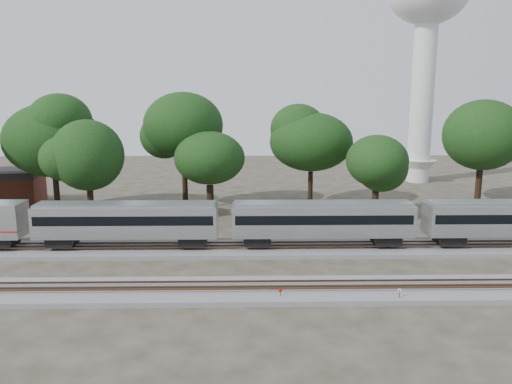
# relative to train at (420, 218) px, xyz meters

# --- Properties ---
(ground) EXTENTS (160.00, 160.00, 0.00)m
(ground) POSITION_rel_train_xyz_m (-16.47, -6.00, -3.09)
(ground) COLOR #383328
(ground) RESTS_ON ground
(track_far) EXTENTS (160.00, 5.00, 0.73)m
(track_far) POSITION_rel_train_xyz_m (-16.47, -0.00, -2.88)
(track_far) COLOR slate
(track_far) RESTS_ON ground
(track_near) EXTENTS (160.00, 5.00, 0.73)m
(track_near) POSITION_rel_train_xyz_m (-16.47, -10.00, -2.88)
(track_near) COLOR slate
(track_near) RESTS_ON ground
(train) EXTENTS (104.32, 2.97, 4.38)m
(train) POSITION_rel_train_xyz_m (0.00, 0.00, 0.00)
(train) COLOR silver
(train) RESTS_ON ground
(switch_stand_red) EXTENTS (0.29, 0.15, 0.96)m
(switch_stand_red) POSITION_rel_train_xyz_m (-13.69, -11.40, -2.48)
(switch_stand_red) COLOR #512D19
(switch_stand_red) RESTS_ON ground
(switch_stand_white) EXTENTS (0.33, 0.09, 1.04)m
(switch_stand_white) POSITION_rel_train_xyz_m (-5.38, -11.82, -2.43)
(switch_stand_white) COLOR #512D19
(switch_stand_white) RESTS_ON ground
(switch_lever) EXTENTS (0.57, 0.46, 0.30)m
(switch_lever) POSITION_rel_train_xyz_m (-8.54, -11.59, -2.94)
(switch_lever) COLOR #512D19
(switch_lever) RESTS_ON ground
(water_tower) EXTENTS (13.01, 13.01, 36.01)m
(water_tower) POSITION_rel_train_xyz_m (12.55, 37.58, 23.58)
(water_tower) COLOR silver
(water_tower) RESTS_ON ground
(brick_building) EXTENTS (10.61, 8.22, 4.66)m
(brick_building) POSITION_rel_train_xyz_m (-48.22, 20.54, -0.74)
(brick_building) COLOR brown
(brick_building) RESTS_ON ground
(tree_1) EXTENTS (9.05, 9.05, 12.76)m
(tree_1) POSITION_rel_train_xyz_m (-39.55, 16.37, 5.80)
(tree_1) COLOR black
(tree_1) RESTS_ON ground
(tree_2) EXTENTS (8.07, 8.07, 11.38)m
(tree_2) POSITION_rel_train_xyz_m (-33.09, 9.01, 4.83)
(tree_2) COLOR black
(tree_2) RESTS_ON ground
(tree_3) EXTENTS (10.80, 10.80, 15.23)m
(tree_3) POSITION_rel_train_xyz_m (-23.84, 17.50, 7.53)
(tree_3) COLOR black
(tree_3) RESTS_ON ground
(tree_4) EXTENTS (7.18, 7.18, 10.12)m
(tree_4) POSITION_rel_train_xyz_m (-20.39, 13.42, 3.95)
(tree_4) COLOR black
(tree_4) RESTS_ON ground
(tree_5) EXTENTS (8.52, 8.52, 12.01)m
(tree_5) POSITION_rel_train_xyz_m (-7.78, 19.15, 5.27)
(tree_5) COLOR black
(tree_5) RESTS_ON ground
(tree_6) EXTENTS (7.03, 7.03, 9.91)m
(tree_6) POSITION_rel_train_xyz_m (-1.22, 11.58, 3.80)
(tree_6) COLOR black
(tree_6) RESTS_ON ground
(tree_7) EXTENTS (9.26, 9.26, 13.05)m
(tree_7) POSITION_rel_train_xyz_m (15.02, 20.71, 6.00)
(tree_7) COLOR black
(tree_7) RESTS_ON ground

